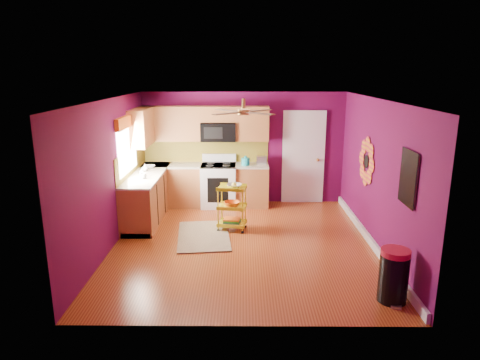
{
  "coord_description": "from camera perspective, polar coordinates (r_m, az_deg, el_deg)",
  "views": [
    {
      "loc": [
        -0.0,
        -7.0,
        2.96
      ],
      "look_at": [
        -0.06,
        0.4,
        1.05
      ],
      "focal_mm": 32.0,
      "sensor_mm": 36.0,
      "label": 1
    }
  ],
  "objects": [
    {
      "name": "ceiling_fan",
      "position": [
        7.23,
        0.48,
        9.15
      ],
      "size": [
        1.01,
        1.01,
        0.26
      ],
      "color": "#BF8C3F",
      "rests_on": "ground"
    },
    {
      "name": "room_envelope",
      "position": [
        7.12,
        0.69,
        3.72
      ],
      "size": [
        4.54,
        5.04,
        2.52
      ],
      "color": "#570A3E",
      "rests_on": "ground"
    },
    {
      "name": "toaster",
      "position": [
        9.45,
        2.89,
        2.66
      ],
      "size": [
        0.22,
        0.15,
        0.18
      ],
      "primitive_type": "cube",
      "color": "beige",
      "rests_on": "lower_cabinets"
    },
    {
      "name": "left_window",
      "position": [
        8.43,
        -14.85,
        5.65
      ],
      "size": [
        0.08,
        1.35,
        1.08
      ],
      "color": "white",
      "rests_on": "ground"
    },
    {
      "name": "ground",
      "position": [
        7.6,
        0.45,
        -8.47
      ],
      "size": [
        5.0,
        5.0,
        0.0
      ],
      "primitive_type": "plane",
      "color": "maroon",
      "rests_on": "ground"
    },
    {
      "name": "teal_kettle",
      "position": [
        9.34,
        0.75,
        2.5
      ],
      "size": [
        0.18,
        0.18,
        0.21
      ],
      "color": "teal",
      "rests_on": "lower_cabinets"
    },
    {
      "name": "rolling_cart",
      "position": [
        8.07,
        -1.04,
        -3.43
      ],
      "size": [
        0.57,
        0.46,
        0.94
      ],
      "color": "yellow",
      "rests_on": "ground"
    },
    {
      "name": "trash_can",
      "position": [
        6.05,
        19.79,
        -11.91
      ],
      "size": [
        0.48,
        0.48,
        0.72
      ],
      "color": "black",
      "rests_on": "ground"
    },
    {
      "name": "upper_cabinetry",
      "position": [
        9.32,
        -7.24,
        7.2
      ],
      "size": [
        2.8,
        2.3,
        1.26
      ],
      "color": "brown",
      "rests_on": "ground"
    },
    {
      "name": "counter_dish",
      "position": [
        9.27,
        -11.97,
        1.74
      ],
      "size": [
        0.23,
        0.23,
        0.06
      ],
      "primitive_type": "imported",
      "color": "white",
      "rests_on": "lower_cabinets"
    },
    {
      "name": "counter_cup",
      "position": [
        8.39,
        -12.8,
        0.53
      ],
      "size": [
        0.13,
        0.13,
        0.1
      ],
      "primitive_type": "imported",
      "color": "white",
      "rests_on": "lower_cabinets"
    },
    {
      "name": "lower_cabinets",
      "position": [
        9.27,
        -7.9,
        -1.49
      ],
      "size": [
        2.81,
        2.31,
        0.94
      ],
      "color": "brown",
      "rests_on": "ground"
    },
    {
      "name": "shag_rug",
      "position": [
        7.93,
        -4.87,
        -7.41
      ],
      "size": [
        1.08,
        1.59,
        0.02
      ],
      "primitive_type": "cube",
      "rotation": [
        0.0,
        0.0,
        0.11
      ],
      "color": "#322010",
      "rests_on": "ground"
    },
    {
      "name": "soap_bottle_a",
      "position": [
        8.57,
        -12.93,
        1.04
      ],
      "size": [
        0.08,
        0.08,
        0.17
      ],
      "primitive_type": "imported",
      "color": "#EA3F72",
      "rests_on": "lower_cabinets"
    },
    {
      "name": "right_wall_art",
      "position": [
        7.18,
        18.55,
        1.52
      ],
      "size": [
        0.04,
        2.74,
        1.04
      ],
      "color": "black",
      "rests_on": "ground"
    },
    {
      "name": "electric_range",
      "position": [
        9.51,
        -2.86,
        -0.64
      ],
      "size": [
        0.76,
        0.66,
        1.13
      ],
      "color": "white",
      "rests_on": "ground"
    },
    {
      "name": "soap_bottle_b",
      "position": [
        9.02,
        -12.53,
        1.67
      ],
      "size": [
        0.12,
        0.12,
        0.15
      ],
      "primitive_type": "imported",
      "color": "white",
      "rests_on": "lower_cabinets"
    },
    {
      "name": "panel_door",
      "position": [
        9.75,
        8.43,
        2.87
      ],
      "size": [
        0.95,
        0.11,
        2.15
      ],
      "color": "white",
      "rests_on": "ground"
    }
  ]
}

